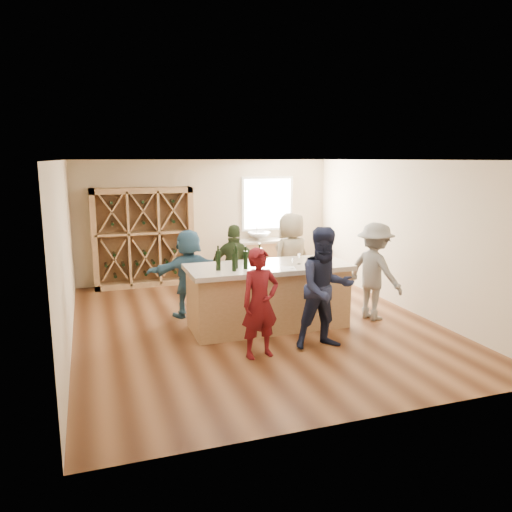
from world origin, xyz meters
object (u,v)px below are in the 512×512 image
object	(u,v)px
sink	(259,236)
person_far_right	(291,259)
wine_bottle_e	(260,258)
person_server	(375,271)
wine_bottle_b	(234,263)
wine_bottle_c	(236,258)
wine_rack	(143,238)
person_near_right	(326,288)
person_near_left	(260,303)
tasting_counter_base	(268,298)
wine_bottle_d	(246,260)
person_far_left	(189,273)
wine_bottle_a	(218,260)
person_far_mid	(235,269)

from	to	relation	value
sink	person_far_right	distance (m)	2.34
wine_bottle_e	person_server	distance (m)	2.17
person_far_right	wine_bottle_b	bearing A→B (deg)	21.14
person_server	wine_bottle_c	bearing A→B (deg)	69.41
wine_rack	wine_bottle_b	xyz separation A→B (m)	(0.99, -3.79, 0.12)
person_near_right	person_server	xyz separation A→B (m)	(1.45, 0.97, -0.06)
sink	person_near_left	distance (m)	4.90
tasting_counter_base	wine_bottle_c	world-z (taller)	wine_bottle_c
sink	tasting_counter_base	bearing A→B (deg)	-106.70
wine_bottle_d	person_server	world-z (taller)	person_server
wine_bottle_b	person_far_right	xyz separation A→B (m)	(1.56, 1.39, -0.32)
wine_rack	person_far_left	distance (m)	2.55
wine_bottle_b	person_near_left	distance (m)	1.01
sink	wine_bottle_e	xyz separation A→B (m)	(-1.24, -3.59, 0.23)
wine_bottle_b	person_near_right	distance (m)	1.49
tasting_counter_base	person_far_left	distance (m)	1.58
wine_rack	wine_bottle_a	bearing A→B (deg)	-78.09
wine_rack	wine_bottle_a	distance (m)	3.73
wine_bottle_b	person_server	size ratio (longest dim) A/B	0.16
wine_bottle_c	person_near_right	world-z (taller)	person_near_right
tasting_counter_base	wine_bottle_c	distance (m)	0.96
person_far_mid	person_near_left	bearing A→B (deg)	105.85
wine_bottle_e	person_far_left	distance (m)	1.57
wine_rack	person_far_right	bearing A→B (deg)	-43.27
wine_bottle_c	person_near_right	bearing A→B (deg)	-45.00
wine_rack	person_far_left	xyz separation A→B (m)	(0.52, -2.48, -0.30)
wine_rack	wine_bottle_c	bearing A→B (deg)	-73.49
wine_bottle_e	wine_bottle_c	bearing A→B (deg)	172.01
wine_rack	wine_bottle_c	size ratio (longest dim) A/B	6.74
person_far_left	wine_bottle_d	bearing A→B (deg)	110.12
wine_rack	person_far_left	bearing A→B (deg)	-78.15
sink	tasting_counter_base	world-z (taller)	sink
person_near_left	person_server	xyz separation A→B (m)	(2.49, 0.99, 0.07)
wine_bottle_b	wine_bottle_e	xyz separation A→B (m)	(0.47, 0.13, 0.02)
person_server	person_far_right	xyz separation A→B (m)	(-1.05, 1.31, 0.04)
wine_bottle_d	sink	bearing A→B (deg)	67.66
wine_bottle_a	person_server	size ratio (longest dim) A/B	0.18
person_near_left	person_far_mid	bearing A→B (deg)	74.28
tasting_counter_base	person_server	bearing A→B (deg)	-5.50
wine_bottle_b	sink	bearing A→B (deg)	65.34
tasting_counter_base	wine_bottle_b	size ratio (longest dim) A/B	9.41
wine_rack	person_far_mid	xyz separation A→B (m)	(1.36, -2.57, -0.27)
wine_bottle_c	wine_bottle_d	size ratio (longest dim) A/B	1.13
wine_bottle_b	wine_bottle_e	distance (m)	0.49
wine_bottle_b	person_far_left	size ratio (longest dim) A/B	0.17
tasting_counter_base	person_near_right	world-z (taller)	person_near_right
wine_bottle_e	person_far_mid	size ratio (longest dim) A/B	0.19
person_server	person_far_right	bearing A→B (deg)	20.31
person_near_left	wine_bottle_c	bearing A→B (deg)	83.10
wine_bottle_e	person_far_right	world-z (taller)	person_far_right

